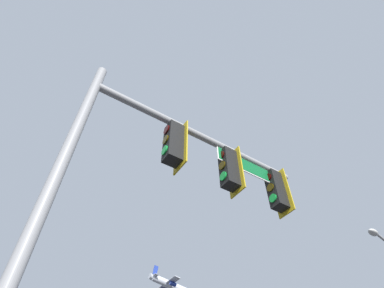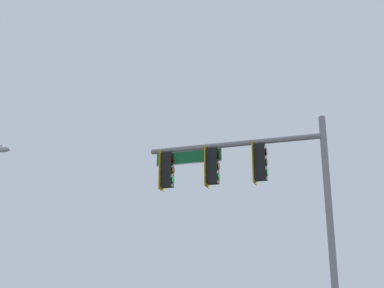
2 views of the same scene
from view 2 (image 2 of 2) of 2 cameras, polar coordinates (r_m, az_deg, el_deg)
The scene contains 1 object.
signal_pole_near at distance 16.37m, azimuth 6.13°, elevation -4.26°, with size 5.56×1.15×7.42m.
Camera 2 is at (-4.68, 8.51, 1.78)m, focal length 50.00 mm.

